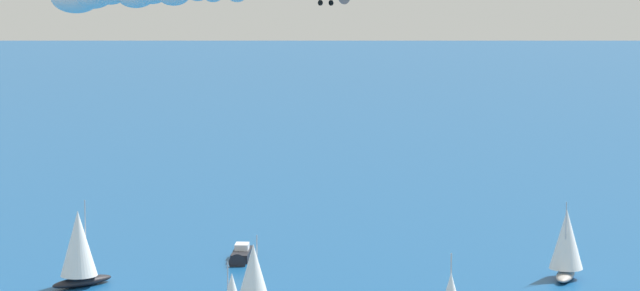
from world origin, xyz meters
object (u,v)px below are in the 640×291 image
Objects in this scene: motorboat_outer_ring_b at (241,256)px; sailboat_outer_ring_d at (79,248)px; sailboat_outer_ring_a at (566,243)px; sailboat_far_stbd at (254,273)px.

sailboat_outer_ring_d is at bearing -51.20° from motorboat_outer_ring_b.
sailboat_far_stbd is at bearing -71.22° from sailboat_outer_ring_a.
sailboat_outer_ring_d reaches higher than sailboat_far_stbd.
sailboat_outer_ring_d is (16.34, -20.32, 4.50)m from motorboat_outer_ring_b.
motorboat_outer_ring_b is (-25.79, -3.28, -3.20)m from sailboat_far_stbd.
sailboat_far_stbd is 0.81× the size of sailboat_outer_ring_a.
sailboat_far_stbd is at bearing 7.26° from motorboat_outer_ring_b.
sailboat_outer_ring_a is at bearing 108.78° from sailboat_far_stbd.
sailboat_far_stbd is 0.75× the size of sailboat_outer_ring_d.
sailboat_outer_ring_a is at bearing 75.56° from motorboat_outer_ring_b.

